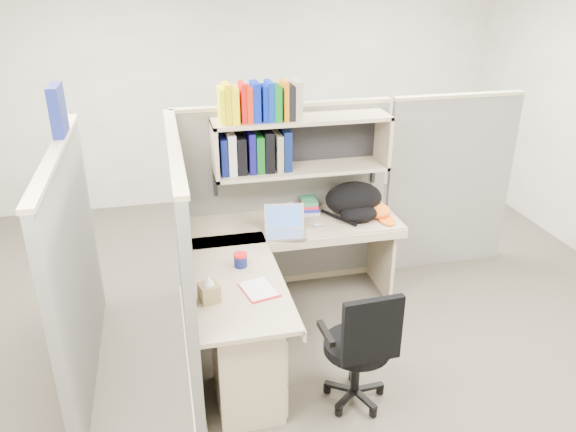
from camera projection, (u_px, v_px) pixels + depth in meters
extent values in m
plane|color=#37322A|center=(309.00, 338.00, 4.33)|extent=(6.00, 6.00, 0.00)
plane|color=#A7A597|center=(244.00, 87.00, 6.44)|extent=(6.00, 0.00, 6.00)
cube|color=slate|center=(284.00, 199.00, 4.80)|extent=(1.80, 0.06, 1.60)
cube|color=tan|center=(283.00, 105.00, 4.47)|extent=(1.80, 0.08, 0.03)
cube|color=slate|center=(184.00, 260.00, 3.82)|extent=(0.06, 1.80, 1.60)
cube|color=tan|center=(174.00, 145.00, 3.48)|extent=(0.08, 1.80, 0.03)
cube|color=slate|center=(76.00, 272.00, 3.68)|extent=(0.06, 1.80, 1.60)
cube|color=slate|center=(449.00, 185.00, 5.12)|extent=(1.20, 0.06, 1.60)
cube|color=navy|center=(58.00, 110.00, 3.58)|extent=(0.07, 0.27, 0.32)
cube|color=white|center=(183.00, 197.00, 3.79)|extent=(0.00, 0.21, 0.28)
cube|color=tan|center=(302.00, 119.00, 4.34)|extent=(1.40, 0.34, 0.03)
cube|color=tan|center=(301.00, 169.00, 4.51)|extent=(1.40, 0.34, 0.03)
cube|color=tan|center=(215.00, 151.00, 4.28)|extent=(0.03, 0.34, 0.44)
cube|color=tan|center=(383.00, 139.00, 4.56)|extent=(0.03, 0.34, 0.44)
cube|color=black|center=(297.00, 139.00, 4.57)|extent=(1.38, 0.01, 0.41)
cube|color=#DEE004|center=(221.00, 105.00, 4.13)|extent=(0.03, 0.20, 0.26)
cube|color=#E3BB04|center=(227.00, 103.00, 4.14)|extent=(0.05, 0.20, 0.29)
cube|color=#FFE205|center=(234.00, 105.00, 4.15)|extent=(0.06, 0.20, 0.26)
cube|color=red|center=(242.00, 102.00, 4.16)|extent=(0.04, 0.20, 0.29)
cube|color=red|center=(248.00, 104.00, 4.18)|extent=(0.05, 0.20, 0.26)
cube|color=#0519A7|center=(255.00, 101.00, 4.18)|extent=(0.06, 0.20, 0.29)
cube|color=#041995|center=(263.00, 103.00, 4.20)|extent=(0.04, 0.20, 0.26)
cube|color=#05259A|center=(269.00, 101.00, 4.20)|extent=(0.04, 0.20, 0.29)
cube|color=#076A16|center=(276.00, 102.00, 4.22)|extent=(0.06, 0.20, 0.26)
cube|color=#D16C04|center=(284.00, 100.00, 4.23)|extent=(0.04, 0.20, 0.29)
cube|color=black|center=(290.00, 102.00, 4.24)|extent=(0.05, 0.20, 0.26)
cube|color=tan|center=(296.00, 99.00, 4.25)|extent=(0.06, 0.20, 0.29)
cube|color=#070E49|center=(223.00, 155.00, 4.33)|extent=(0.05, 0.24, 0.29)
cube|color=silver|center=(231.00, 152.00, 4.34)|extent=(0.06, 0.24, 0.32)
cube|color=black|center=(240.00, 154.00, 4.36)|extent=(0.07, 0.24, 0.29)
cube|color=#0B0853|center=(251.00, 151.00, 4.37)|extent=(0.05, 0.24, 0.32)
cube|color=#0A4C14|center=(258.00, 152.00, 4.39)|extent=(0.06, 0.24, 0.29)
cube|color=black|center=(267.00, 150.00, 4.40)|extent=(0.07, 0.24, 0.32)
cube|color=gray|center=(278.00, 151.00, 4.42)|extent=(0.05, 0.24, 0.29)
cube|color=#07154D|center=(285.00, 149.00, 4.43)|extent=(0.06, 0.24, 0.32)
cube|color=tan|center=(293.00, 224.00, 4.54)|extent=(1.74, 0.60, 0.03)
cube|color=tan|center=(236.00, 280.00, 3.74)|extent=(0.60, 1.34, 0.03)
cube|color=tan|center=(302.00, 245.00, 4.29)|extent=(1.74, 0.02, 0.07)
cube|color=tan|center=(280.00, 279.00, 3.82)|extent=(0.02, 1.34, 0.07)
cube|color=tan|center=(246.00, 358.00, 3.59)|extent=(0.40, 0.55, 0.68)
cube|color=tan|center=(278.00, 328.00, 3.55)|extent=(0.02, 0.50, 0.16)
cube|color=tan|center=(279.00, 351.00, 3.62)|extent=(0.02, 0.50, 0.16)
cube|color=tan|center=(279.00, 378.00, 3.71)|extent=(0.02, 0.50, 0.22)
cube|color=#B2B2B7|center=(280.00, 328.00, 3.55)|extent=(0.01, 0.12, 0.01)
cube|color=tan|center=(381.00, 252.00, 4.89)|extent=(0.03, 0.55, 0.70)
cylinder|color=navy|center=(241.00, 261.00, 3.87)|extent=(0.09, 0.09, 0.08)
cylinder|color=red|center=(240.00, 255.00, 3.85)|extent=(0.10, 0.10, 0.02)
ellipsoid|color=#8194B7|center=(318.00, 224.00, 4.47)|extent=(0.10, 0.08, 0.03)
cylinder|color=white|center=(291.00, 209.00, 4.67)|extent=(0.07, 0.07, 0.10)
cylinder|color=black|center=(357.00, 346.00, 3.55)|extent=(0.43, 0.43, 0.07)
cube|color=black|center=(372.00, 331.00, 3.27)|extent=(0.37, 0.07, 0.43)
cylinder|color=black|center=(356.00, 368.00, 3.62)|extent=(0.06, 0.06, 0.37)
cylinder|color=black|center=(354.00, 394.00, 3.71)|extent=(0.41, 0.41, 0.09)
cube|color=black|center=(326.00, 333.00, 3.44)|extent=(0.05, 0.24, 0.04)
cube|color=black|center=(390.00, 322.00, 3.54)|extent=(0.05, 0.24, 0.04)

